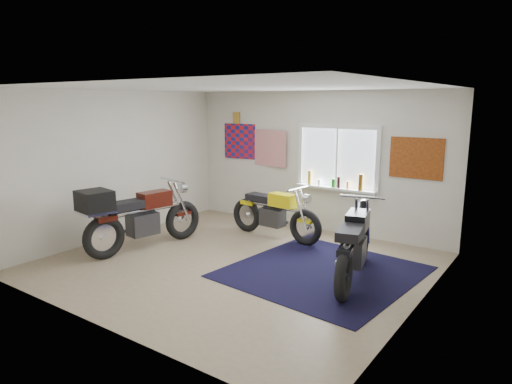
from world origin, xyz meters
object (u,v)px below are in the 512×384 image
Objects in this scene: yellow_triumph at (274,214)px; maroon_tourer at (136,216)px; navy_rug at (323,272)px; black_chrome_bike at (354,247)px.

maroon_tourer reaches higher than yellow_triumph.
black_chrome_bike is (0.48, -0.01, 0.48)m from navy_rug.
black_chrome_bike is 3.65m from maroon_tourer.
maroon_tourer is (-3.05, -0.92, 0.59)m from navy_rug.
maroon_tourer is (-3.53, -0.90, 0.11)m from black_chrome_bike.
yellow_triumph is 0.89× the size of maroon_tourer.
navy_rug is at bearing -29.95° from yellow_triumph.
maroon_tourer is at bearing -163.28° from navy_rug.
navy_rug is 0.68m from black_chrome_bike.
navy_rug is 1.15× the size of maroon_tourer.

